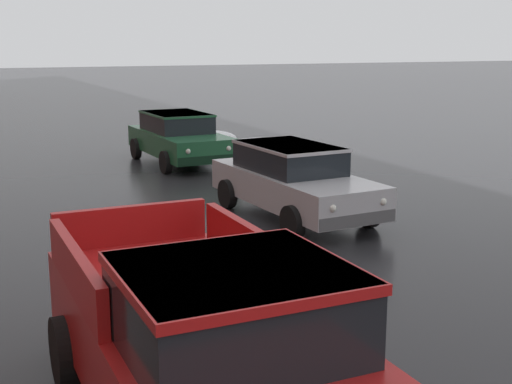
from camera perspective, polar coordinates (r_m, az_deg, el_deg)
snow_bank_along_left_kerb at (r=21.92m, az=-4.46°, el=4.24°), size 2.34×1.09×0.69m
snow_bank_near_corner_right at (r=19.12m, az=0.01°, el=3.30°), size 2.85×1.47×0.78m
pickup_truck_red_approaching_near_lane at (r=5.91m, az=-3.92°, el=-12.70°), size 2.11×4.88×1.76m
sedan_silver_parked_kerbside_close at (r=13.50m, az=3.06°, el=1.07°), size 2.01×4.33×1.42m
sedan_green_parked_kerbside_mid at (r=19.69m, az=-6.40°, el=4.56°), size 2.04×4.40×1.42m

